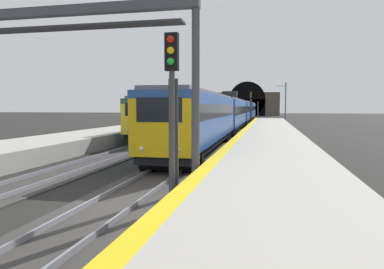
{
  "coord_description": "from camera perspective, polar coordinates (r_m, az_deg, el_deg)",
  "views": [
    {
      "loc": [
        -9.65,
        -4.55,
        3.06
      ],
      "look_at": [
        11.81,
        0.09,
        1.32
      ],
      "focal_mm": 33.0,
      "sensor_mm": 36.0,
      "label": 1
    }
  ],
  "objects": [
    {
      "name": "railway_signal_mid",
      "position": [
        55.32,
        9.47,
        4.68
      ],
      "size": [
        0.39,
        0.38,
        5.41
      ],
      "rotation": [
        0.0,
        0.0,
        3.14
      ],
      "color": "#38383D",
      "rests_on": "ground_plane"
    },
    {
      "name": "catenary_mast_near",
      "position": [
        66.0,
        14.85,
        5.01
      ],
      "size": [
        0.22,
        1.84,
        7.39
      ],
      "color": "#595B60",
      "rests_on": "ground_plane"
    },
    {
      "name": "train_main_approaching",
      "position": [
        52.23,
        7.22,
        3.62
      ],
      "size": [
        75.65,
        3.0,
        4.88
      ],
      "rotation": [
        0.0,
        0.0,
        3.15
      ],
      "color": "#264C99",
      "rests_on": "ground_plane"
    },
    {
      "name": "train_adjacent_platform",
      "position": [
        44.81,
        0.4,
        3.5
      ],
      "size": [
        39.14,
        3.16,
        4.76
      ],
      "rotation": [
        0.0,
        0.0,
        3.12
      ],
      "color": "#235638",
      "rests_on": "ground_plane"
    },
    {
      "name": "platform_right",
      "position": [
        9.99,
        12.84,
        -10.49
      ],
      "size": [
        112.0,
        4.9,
        0.98
      ],
      "primitive_type": "cube",
      "color": "#ADA89E",
      "rests_on": "ground_plane"
    },
    {
      "name": "platform_right_edge_strip",
      "position": [
        10.08,
        0.18,
        -7.36
      ],
      "size": [
        112.0,
        0.5,
        0.01
      ],
      "primitive_type": "cube",
      "color": "yellow",
      "rests_on": "platform_right"
    },
    {
      "name": "tunnel_portal",
      "position": [
        118.8,
        8.93,
        4.88
      ],
      "size": [
        2.99,
        20.91,
        11.71
      ],
      "color": "#51473D",
      "rests_on": "ground_plane"
    },
    {
      "name": "ground_plane",
      "position": [
        11.1,
        -12.8,
        -11.57
      ],
      "size": [
        320.0,
        320.0,
        0.0
      ],
      "primitive_type": "plane",
      "color": "black"
    },
    {
      "name": "railway_signal_near",
      "position": [
        10.05,
        -3.23,
        4.76
      ],
      "size": [
        0.39,
        0.38,
        5.11
      ],
      "rotation": [
        0.0,
        0.0,
        3.14
      ],
      "color": "#38383D",
      "rests_on": "ground_plane"
    },
    {
      "name": "track_main_line",
      "position": [
        11.09,
        -12.81,
        -11.36
      ],
      "size": [
        160.0,
        2.89,
        0.21
      ],
      "color": "#383533",
      "rests_on": "ground_plane"
    },
    {
      "name": "railway_signal_far",
      "position": [
        93.93,
        10.61,
        4.23
      ],
      "size": [
        0.39,
        0.38,
        4.55
      ],
      "rotation": [
        0.0,
        0.0,
        3.14
      ],
      "color": "#4C4C54",
      "rests_on": "ground_plane"
    },
    {
      "name": "overhead_signal_gantry",
      "position": [
        14.15,
        -17.41,
        13.0
      ],
      "size": [
        0.7,
        8.99,
        6.81
      ],
      "color": "#3F3F47",
      "rests_on": "ground_plane"
    }
  ]
}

